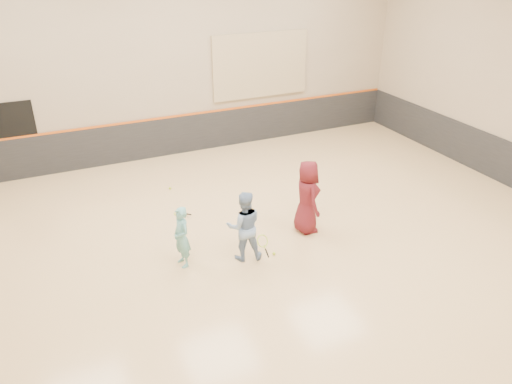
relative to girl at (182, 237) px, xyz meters
name	(u,v)px	position (x,y,z in m)	size (l,w,h in m)	color
room	(259,215)	(1.69, -0.07, 0.16)	(15.04, 12.04, 6.22)	tan
wainscot_back	(178,135)	(1.69, 5.90, -0.06)	(14.90, 0.04, 1.20)	#232326
wainscot_right	(511,165)	(9.16, -0.07, -0.06)	(0.04, 11.90, 1.20)	#232326
accent_stripe	(177,116)	(1.69, 5.89, 0.56)	(14.90, 0.03, 0.06)	#D85914
acoustic_panel	(261,65)	(4.49, 5.88, 1.84)	(3.20, 0.08, 2.00)	tan
doorway	(17,142)	(-2.81, 5.91, 0.44)	(1.10, 0.05, 2.20)	black
girl	(182,237)	(0.00, 0.00, 0.00)	(0.48, 0.31, 1.31)	#66AFB0
instructor	(244,226)	(1.24, -0.29, 0.11)	(0.74, 0.58, 1.53)	#7C98C0
young_man	(307,197)	(2.97, 0.16, 0.20)	(0.84, 0.55, 1.72)	#5B151D
held_racket	(262,241)	(1.46, -0.71, -0.07)	(0.34, 0.34, 0.52)	#B0DF30
spare_racket	(179,211)	(0.55, 2.13, -0.58)	(0.64, 0.64, 0.15)	#AFD72F
ball_under_racket	(274,254)	(1.85, -0.47, -0.62)	(0.07, 0.07, 0.07)	#BAD932
ball_in_hand	(315,190)	(3.13, 0.09, 0.38)	(0.07, 0.07, 0.07)	#D0D932
ball_beside_spare	(170,188)	(0.70, 3.51, -0.62)	(0.07, 0.07, 0.07)	#B6D431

